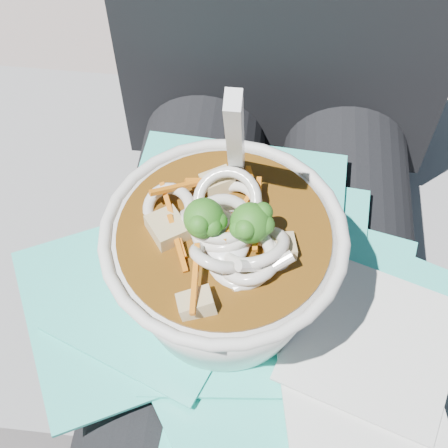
# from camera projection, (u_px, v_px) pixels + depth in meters

# --- Properties ---
(stone_ledge) EXTENTS (1.00, 0.51, 0.42)m
(stone_ledge) POSITION_uv_depth(u_px,v_px,m) (258.00, 316.00, 0.90)
(stone_ledge) COLOR slate
(stone_ledge) RESTS_ON ground
(lap) EXTENTS (0.30, 0.48, 0.14)m
(lap) POSITION_uv_depth(u_px,v_px,m) (260.00, 327.00, 0.58)
(lap) COLOR black
(lap) RESTS_ON stone_ledge
(person_body) EXTENTS (0.34, 0.94, 0.97)m
(person_body) POSITION_uv_depth(u_px,v_px,m) (269.00, 227.00, 0.61)
(person_body) COLOR black
(person_body) RESTS_ON ground
(plastic_bag) EXTENTS (0.40, 0.34, 0.02)m
(plastic_bag) POSITION_uv_depth(u_px,v_px,m) (244.00, 298.00, 0.51)
(plastic_bag) COLOR #2FC6B4
(plastic_bag) RESTS_ON lap
(napkins) EXTENTS (0.15, 0.18, 0.01)m
(napkins) POSITION_uv_depth(u_px,v_px,m) (366.00, 367.00, 0.47)
(napkins) COLOR silver
(napkins) RESTS_ON plastic_bag
(udon_bowl) EXTENTS (0.21, 0.21, 0.21)m
(udon_bowl) POSITION_uv_depth(u_px,v_px,m) (224.00, 260.00, 0.46)
(udon_bowl) COLOR silver
(udon_bowl) RESTS_ON plastic_bag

